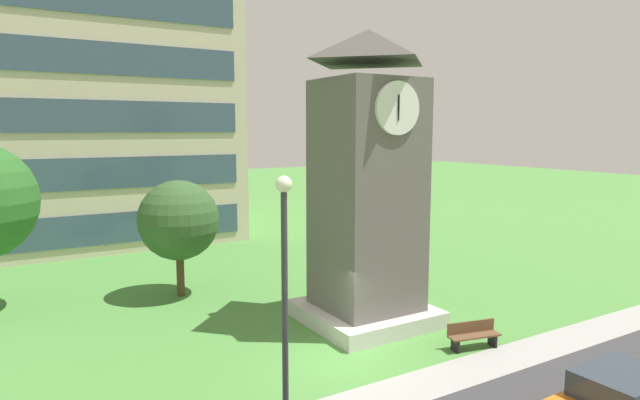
% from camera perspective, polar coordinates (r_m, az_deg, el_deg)
% --- Properties ---
extents(ground_plane, '(160.00, 160.00, 0.00)m').
position_cam_1_polar(ground_plane, '(17.65, 2.04, -16.78)').
color(ground_plane, '#4C893D').
extents(kerb_strip, '(120.00, 1.60, 0.01)m').
position_cam_1_polar(kerb_strip, '(15.81, 7.25, -19.86)').
color(kerb_strip, '#9E9E99').
rests_on(kerb_strip, ground).
extents(office_building, '(21.45, 12.43, 25.60)m').
position_cam_1_polar(office_building, '(39.12, -26.79, 14.83)').
color(office_building, beige).
rests_on(office_building, ground).
extents(clock_tower, '(4.45, 4.45, 10.79)m').
position_cam_1_polar(clock_tower, '(19.96, 5.00, 0.50)').
color(clock_tower, '#605B56').
rests_on(clock_tower, ground).
extents(park_bench, '(1.86, 0.86, 0.88)m').
position_cam_1_polar(park_bench, '(19.16, 15.93, -13.57)').
color(park_bench, brown).
rests_on(park_bench, ground).
extents(street_lamp, '(0.36, 0.36, 6.28)m').
position_cam_1_polar(street_lamp, '(11.82, -3.77, -9.17)').
color(street_lamp, '#333338').
rests_on(street_lamp, ground).
extents(tree_streetside, '(3.47, 3.47, 5.10)m').
position_cam_1_polar(tree_streetside, '(24.06, -14.75, -2.10)').
color(tree_streetside, '#513823').
rests_on(tree_streetside, ground).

